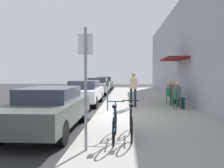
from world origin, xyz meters
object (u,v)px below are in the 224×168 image
at_px(parked_car_1, 84,92).
at_px(bicycle_1, 131,123).
at_px(seated_patron_0, 179,94).
at_px(cafe_chair_1, 173,96).
at_px(seated_patron_1, 175,92).
at_px(bicycle_0, 115,125).
at_px(cafe_chair_0, 177,98).
at_px(cafe_chair_2, 170,95).
at_px(street_sign, 86,79).
at_px(parked_car_0, 49,108).
at_px(parked_car_3, 104,83).
at_px(parking_meter, 108,93).
at_px(seated_patron_2, 171,91).
at_px(pedestrian_standing, 133,87).
at_px(parked_car_2, 98,86).

height_order(parked_car_1, bicycle_1, parked_car_1).
xyz_separation_m(bicycle_1, seated_patron_0, (2.34, 4.77, 0.34)).
xyz_separation_m(cafe_chair_1, seated_patron_1, (0.06, -0.02, 0.19)).
distance_m(bicycle_0, cafe_chair_0, 5.68).
distance_m(seated_patron_0, cafe_chair_1, 0.91).
distance_m(bicycle_1, cafe_chair_2, 6.85).
bearing_deg(cafe_chair_0, cafe_chair_1, 89.84).
height_order(street_sign, seated_patron_0, street_sign).
height_order(parked_car_0, bicycle_1, parked_car_0).
relative_size(parked_car_3, seated_patron_1, 3.41).
bearing_deg(seated_patron_1, parked_car_1, 165.97).
bearing_deg(seated_patron_0, cafe_chair_0, -172.93).
distance_m(bicycle_0, seated_patron_1, 6.50).
xyz_separation_m(parking_meter, cafe_chair_2, (3.22, 2.33, -0.26)).
distance_m(parking_meter, seated_patron_2, 4.03).
distance_m(parking_meter, pedestrian_standing, 1.60).
bearing_deg(seated_patron_2, pedestrian_standing, -148.62).
height_order(parked_car_0, seated_patron_0, seated_patron_0).
height_order(parking_meter, bicycle_0, parking_meter).
distance_m(parked_car_0, street_sign, 2.68).
bearing_deg(bicycle_0, parked_car_0, 150.19).
bearing_deg(parked_car_3, cafe_chair_1, -70.44).
distance_m(parked_car_2, street_sign, 14.40).
distance_m(bicycle_1, pedestrian_standing, 5.24).
relative_size(cafe_chair_1, seated_patron_1, 0.67).
xyz_separation_m(parking_meter, seated_patron_1, (3.27, 1.52, -0.07)).
xyz_separation_m(cafe_chair_1, pedestrian_standing, (-2.04, -0.46, 0.50)).
relative_size(street_sign, pedestrian_standing, 1.53).
relative_size(parked_car_2, pedestrian_standing, 2.59).
xyz_separation_m(bicycle_1, seated_patron_2, (2.34, 6.48, 0.34)).
bearing_deg(pedestrian_standing, cafe_chair_1, 12.80).
bearing_deg(seated_patron_1, pedestrian_standing, -167.97).
distance_m(cafe_chair_2, pedestrian_standing, 2.45).
height_order(parked_car_2, bicycle_0, parked_car_2).
xyz_separation_m(parked_car_2, seated_patron_0, (4.82, -8.47, 0.07)).
height_order(seated_patron_0, cafe_chair_1, seated_patron_0).
bearing_deg(seated_patron_2, parked_car_0, -131.13).
xyz_separation_m(parking_meter, street_sign, (-0.05, -5.19, 0.75)).
xyz_separation_m(cafe_chair_0, seated_patron_2, (0.06, 1.71, 0.19)).
bearing_deg(seated_patron_1, street_sign, -116.37).
bearing_deg(seated_patron_1, cafe_chair_2, 94.01).
xyz_separation_m(parked_car_0, cafe_chair_1, (4.77, 4.71, -0.08)).
bearing_deg(street_sign, parked_car_3, 94.26).
bearing_deg(parking_meter, cafe_chair_1, 25.51).
relative_size(parked_car_1, bicycle_0, 2.57).
height_order(parked_car_2, street_sign, street_sign).
bearing_deg(parked_car_0, parking_meter, 63.96).
relative_size(parked_car_2, cafe_chair_1, 5.06).
relative_size(parked_car_1, cafe_chair_1, 5.06).
height_order(parked_car_0, street_sign, street_sign).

